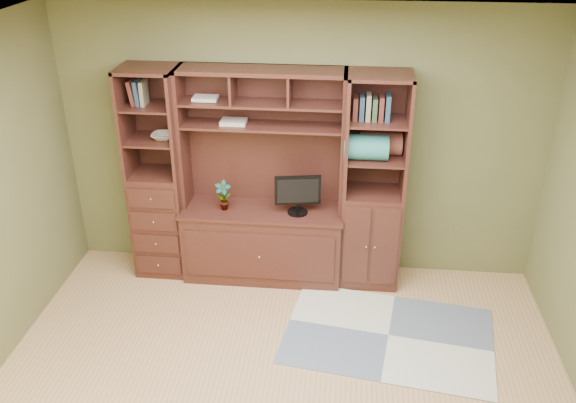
# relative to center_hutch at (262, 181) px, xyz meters

# --- Properties ---
(room) EXTENTS (4.60, 4.10, 2.64)m
(room) POSITION_rel_center_hutch_xyz_m (0.33, -1.73, 0.28)
(room) COLOR tan
(room) RESTS_ON ground
(center_hutch) EXTENTS (1.54, 0.53, 2.05)m
(center_hutch) POSITION_rel_center_hutch_xyz_m (0.00, 0.00, 0.00)
(center_hutch) COLOR #441F18
(center_hutch) RESTS_ON ground
(left_tower) EXTENTS (0.50, 0.45, 2.05)m
(left_tower) POSITION_rel_center_hutch_xyz_m (-1.00, 0.04, 0.00)
(left_tower) COLOR #441F18
(left_tower) RESTS_ON ground
(right_tower) EXTENTS (0.55, 0.45, 2.05)m
(right_tower) POSITION_rel_center_hutch_xyz_m (1.02, 0.04, 0.00)
(right_tower) COLOR #441F18
(right_tower) RESTS_ON ground
(rug) EXTENTS (1.89, 1.40, 0.01)m
(rug) POSITION_rel_center_hutch_xyz_m (1.20, -0.83, -1.02)
(rug) COLOR #A8ACAD
(rug) RESTS_ON ground
(monitor) EXTENTS (0.45, 0.26, 0.52)m
(monitor) POSITION_rel_center_hutch_xyz_m (0.34, -0.03, -0.04)
(monitor) COLOR black
(monitor) RESTS_ON center_hutch
(orchid) EXTENTS (0.15, 0.10, 0.29)m
(orchid) POSITION_rel_center_hutch_xyz_m (-0.36, -0.03, -0.15)
(orchid) COLOR #A56637
(orchid) RESTS_ON center_hutch
(magazines) EXTENTS (0.23, 0.17, 0.04)m
(magazines) POSITION_rel_center_hutch_xyz_m (-0.26, 0.09, 0.53)
(magazines) COLOR beige
(magazines) RESTS_ON center_hutch
(bowl) EXTENTS (0.21, 0.21, 0.05)m
(bowl) POSITION_rel_center_hutch_xyz_m (-0.90, 0.04, 0.39)
(bowl) COLOR silver
(bowl) RESTS_ON left_tower
(blanket_teal) EXTENTS (0.39, 0.22, 0.22)m
(blanket_teal) POSITION_rel_center_hutch_xyz_m (0.94, -0.01, 0.38)
(blanket_teal) COLOR teal
(blanket_teal) RESTS_ON right_tower
(blanket_red) EXTENTS (0.37, 0.21, 0.21)m
(blanket_red) POSITION_rel_center_hutch_xyz_m (1.07, 0.12, 0.37)
(blanket_red) COLOR brown
(blanket_red) RESTS_ON right_tower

